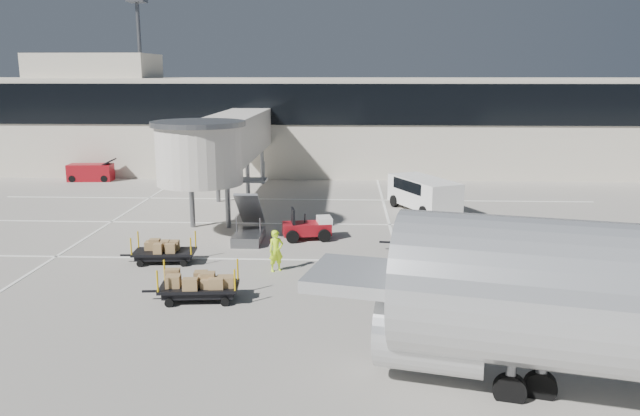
% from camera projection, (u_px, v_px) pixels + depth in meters
% --- Properties ---
extents(ground, '(140.00, 140.00, 0.00)m').
position_uv_depth(ground, '(263.00, 273.00, 26.75)').
color(ground, '#B5AEA2').
rests_on(ground, ground).
extents(lane_markings, '(40.00, 30.00, 0.02)m').
position_uv_depth(lane_markings, '(273.00, 222.00, 35.89)').
color(lane_markings, white).
rests_on(lane_markings, ground).
extents(terminal, '(64.00, 12.11, 15.20)m').
position_uv_depth(terminal, '(303.00, 123.00, 55.13)').
color(terminal, beige).
rests_on(terminal, ground).
extents(jet_bridge, '(5.70, 20.40, 6.03)m').
position_uv_depth(jet_bridge, '(224.00, 142.00, 37.99)').
color(jet_bridge, beige).
rests_on(jet_bridge, ground).
extents(baggage_tug, '(2.66, 1.98, 1.63)m').
position_uv_depth(baggage_tug, '(308.00, 228.00, 32.11)').
color(baggage_tug, maroon).
rests_on(baggage_tug, ground).
extents(suitcase_cart, '(3.98, 1.89, 1.53)m').
position_uv_depth(suitcase_cart, '(430.00, 241.00, 29.74)').
color(suitcase_cart, black).
rests_on(suitcase_cart, ground).
extents(box_cart_near, '(3.65, 1.72, 1.41)m').
position_uv_depth(box_cart_near, '(200.00, 286.00, 23.44)').
color(box_cart_near, black).
rests_on(box_cart_near, ground).
extents(box_cart_far, '(3.41, 1.55, 1.32)m').
position_uv_depth(box_cart_far, '(163.00, 252.00, 28.12)').
color(box_cart_far, black).
rests_on(box_cart_far, ground).
extents(ground_worker, '(0.79, 0.71, 1.82)m').
position_uv_depth(ground_worker, '(276.00, 251.00, 26.84)').
color(ground_worker, '#C7FF1A').
rests_on(ground_worker, ground).
extents(minivan, '(4.22, 5.79, 2.04)m').
position_uv_depth(minivan, '(423.00, 191.00, 38.67)').
color(minivan, white).
rests_on(minivan, ground).
extents(belt_loader, '(3.74, 1.68, 1.76)m').
position_uv_depth(belt_loader, '(91.00, 172.00, 49.57)').
color(belt_loader, maroon).
rests_on(belt_loader, ground).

